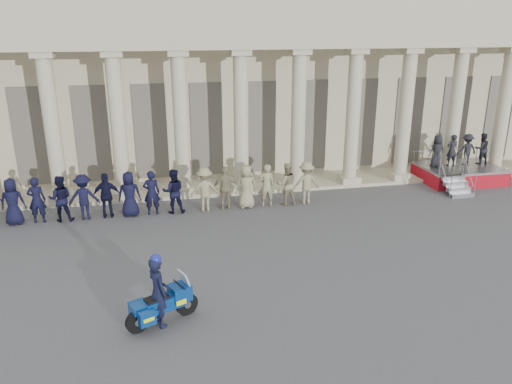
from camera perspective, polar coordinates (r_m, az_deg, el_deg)
The scene contains 6 objects.
ground at distance 15.38m, azimuth -1.10°, elevation -9.68°, with size 90.00×90.00×0.00m, color #404043.
building at distance 28.30m, azimuth -6.90°, elevation 12.92°, with size 40.00×12.50×9.00m.
officer_rank at distance 20.36m, azimuth -14.56°, elevation -0.25°, with size 15.99×0.69×1.82m.
reviewing_stand at distance 26.06m, azimuth 22.43°, elevation 3.62°, with size 3.72×3.70×2.28m.
motorcycle at distance 13.21m, azimuth -10.59°, elevation -12.44°, with size 1.87×1.21×1.28m.
rider at distance 12.95m, azimuth -11.15°, elevation -10.98°, with size 0.70×0.81×1.98m.
Camera 1 is at (-2.49, -13.31, 7.31)m, focal length 35.00 mm.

